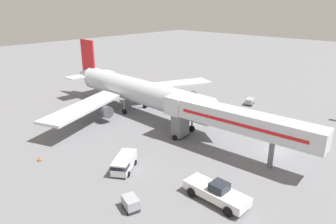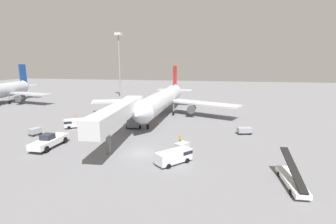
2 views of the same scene
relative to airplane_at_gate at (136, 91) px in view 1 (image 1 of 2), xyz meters
The scene contains 12 objects.
ground_plane 28.63m from the airplane_at_gate, 84.87° to the right, with size 300.00×300.00×0.00m, color slate.
airplane_at_gate is the anchor object (origin of this frame).
jet_bridge 23.12m from the airplane_at_gate, 97.31° to the right, with size 4.68×23.64×6.90m.
pushback_tug 31.75m from the airplane_at_gate, 115.49° to the right, with size 2.94×7.54×2.42m.
service_van_outer_left 32.32m from the airplane_at_gate, 75.14° to the right, with size 5.05×5.25×1.89m.
service_van_rear_left 23.03m from the airplane_at_gate, 135.65° to the right, with size 5.26×4.40×1.87m.
baggage_cart_rear_right 31.11m from the airplane_at_gate, 132.65° to the right, with size 1.94×2.40×1.40m.
baggage_cart_mid_center 24.47m from the airplane_at_gate, 36.02° to the right, with size 3.02×2.07×1.34m.
baggage_cart_far_center 27.63m from the airplane_at_gate, 71.68° to the right, with size 2.45×2.69×1.36m.
ground_crew_worker_foreground 24.29m from the airplane_at_gate, 71.03° to the right, with size 0.42×0.42×1.71m.
safety_cone_alpha 10.84m from the airplane_at_gate, 83.86° to the right, with size 0.44×0.44×0.67m.
safety_cone_bravo 23.71m from the airplane_at_gate, 166.76° to the right, with size 0.46×0.46×0.71m.
Camera 1 is at (-40.67, -16.04, 20.70)m, focal length 32.87 mm.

